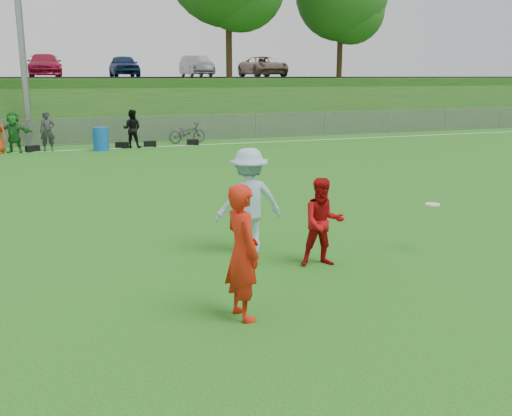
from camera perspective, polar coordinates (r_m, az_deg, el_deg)
name	(u,v)px	position (r m, az deg, el deg)	size (l,w,h in m)	color
ground	(221,286)	(8.84, -3.48, -7.84)	(120.00, 120.00, 0.00)	#1B5F14
sideline_far	(102,149)	(26.21, -15.11, 5.72)	(60.00, 0.10, 0.01)	white
fence	(97,130)	(28.12, -15.59, 7.49)	(58.00, 0.06, 1.30)	gray
berm	(81,102)	(39.02, -17.14, 10.07)	(120.00, 18.00, 3.00)	#184A15
parking_lot	(77,78)	(40.98, -17.47, 12.34)	(120.00, 12.00, 0.10)	black
car_row	(58,65)	(39.93, -19.17, 13.33)	(32.04, 5.18, 1.44)	white
spectator_row	(30,132)	(26.02, -21.64, 7.08)	(8.49, 0.91, 1.69)	red
gear_bags	(126,145)	(26.41, -12.84, 6.17)	(7.62, 0.58, 0.26)	black
player_red_left	(242,252)	(7.45, -1.36, -4.44)	(0.66, 0.43, 1.82)	red
player_red_center	(323,222)	(9.64, 6.71, -1.43)	(0.73, 0.57, 1.51)	#A50B0C
player_blue	(249,201)	(10.25, -0.71, 0.70)	(1.23, 0.71, 1.91)	#9DC4DA
frisbee	(433,204)	(10.81, 17.24, 0.35)	(0.26, 0.26, 0.02)	silver
recycling_bin	(101,139)	(25.68, -15.26, 6.68)	(0.66, 0.66, 1.00)	blue
bicycle	(187,133)	(27.80, -6.90, 7.48)	(0.65, 1.86, 0.98)	#2C2C2E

